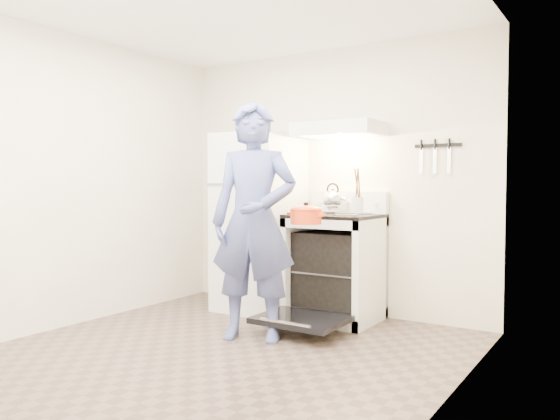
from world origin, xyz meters
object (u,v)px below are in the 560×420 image
object	(u,v)px
tea_kettle	(333,198)
person	(254,222)
dutch_oven	(306,217)
stove_body	(335,269)
refrigerator	(259,222)

from	to	relation	value
tea_kettle	person	bearing A→B (deg)	-99.61
person	dutch_oven	bearing A→B (deg)	9.58
stove_body	person	world-z (taller)	person
dutch_oven	tea_kettle	bearing A→B (deg)	102.75
tea_kettle	stove_body	bearing A→B (deg)	-53.16
refrigerator	person	distance (m)	1.04
person	dutch_oven	distance (m)	0.41
tea_kettle	person	size ratio (longest dim) A/B	0.15
tea_kettle	person	world-z (taller)	person
stove_body	dutch_oven	bearing A→B (deg)	-81.83
person	stove_body	bearing A→B (deg)	53.67
refrigerator	dutch_oven	distance (m)	1.13
refrigerator	stove_body	bearing A→B (deg)	1.77
tea_kettle	dutch_oven	xyz separation A→B (m)	(0.18, -0.80, -0.12)
stove_body	dutch_oven	xyz separation A→B (m)	(0.10, -0.69, 0.50)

